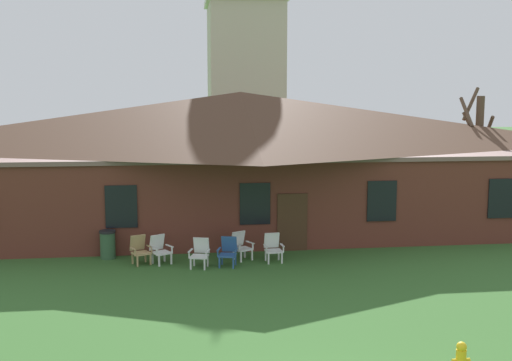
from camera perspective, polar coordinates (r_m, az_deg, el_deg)
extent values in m
cube|color=brown|center=(26.71, -1.42, -0.67)|extent=(23.45, 10.00, 3.20)
cube|color=#795B55|center=(26.51, -1.43, 2.92)|extent=(23.92, 10.20, 0.16)
pyramid|color=#4C3323|center=(26.44, -1.44, 5.69)|extent=(24.38, 10.40, 2.40)
cube|color=black|center=(21.69, -12.50, -2.40)|extent=(1.10, 0.06, 1.50)
cube|color=black|center=(21.75, -0.10, -2.18)|extent=(1.10, 0.06, 1.50)
cube|color=black|center=(22.79, 11.69, -1.89)|extent=(1.10, 0.06, 1.50)
cube|color=black|center=(24.70, 22.05, -1.56)|extent=(1.10, 0.06, 1.50)
cube|color=#422819|center=(22.08, 3.41, -3.92)|extent=(1.10, 0.06, 2.10)
cube|color=#BCB29E|center=(41.18, -1.01, 8.16)|extent=(4.80, 4.80, 11.60)
cube|color=silver|center=(41.66, -1.03, 16.41)|extent=(5.18, 5.18, 0.36)
cube|color=tan|center=(20.67, -9.85, -7.32)|extent=(0.07, 0.07, 0.36)
cube|color=tan|center=(20.51, -11.04, -7.47)|extent=(0.07, 0.07, 0.36)
cube|color=tan|center=(21.07, -10.31, -7.04)|extent=(0.07, 0.07, 0.36)
cube|color=tan|center=(20.91, -11.49, -7.19)|extent=(0.07, 0.07, 0.36)
cube|color=tan|center=(20.74, -10.69, -6.70)|extent=(0.71, 0.70, 0.05)
cube|color=tan|center=(20.95, -11.02, -5.72)|extent=(0.55, 0.39, 0.54)
cube|color=tan|center=(20.78, -9.93, -6.10)|extent=(0.25, 0.45, 0.03)
cube|color=tan|center=(20.66, -9.75, -6.49)|extent=(0.05, 0.05, 0.22)
cube|color=tan|center=(20.57, -11.43, -6.28)|extent=(0.25, 0.45, 0.03)
cube|color=tan|center=(20.45, -11.26, -6.68)|extent=(0.05, 0.05, 0.22)
cube|color=white|center=(20.66, -7.94, -7.28)|extent=(0.07, 0.07, 0.36)
cube|color=white|center=(20.44, -9.06, -7.47)|extent=(0.07, 0.07, 0.36)
cube|color=white|center=(21.03, -8.56, -7.03)|extent=(0.07, 0.07, 0.36)
cube|color=white|center=(20.81, -9.66, -7.21)|extent=(0.07, 0.07, 0.36)
cube|color=white|center=(20.68, -8.82, -6.70)|extent=(0.73, 0.73, 0.05)
cube|color=white|center=(20.88, -9.26, -5.72)|extent=(0.54, 0.43, 0.54)
cube|color=white|center=(20.76, -8.10, -6.07)|extent=(0.29, 0.43, 0.03)
cube|color=white|center=(20.65, -7.87, -6.46)|extent=(0.05, 0.05, 0.22)
cube|color=white|center=(20.48, -9.51, -6.29)|extent=(0.29, 0.43, 0.03)
cube|color=white|center=(20.37, -9.28, -6.68)|extent=(0.05, 0.05, 0.22)
cube|color=white|center=(19.85, -4.84, -7.86)|extent=(0.06, 0.06, 0.36)
cube|color=white|center=(19.96, -6.13, -7.79)|extent=(0.06, 0.06, 0.36)
cube|color=white|center=(20.26, -4.54, -7.53)|extent=(0.06, 0.06, 0.36)
cube|color=white|center=(20.37, -5.81, -7.47)|extent=(0.06, 0.06, 0.36)
cube|color=white|center=(20.05, -5.34, -7.10)|extent=(0.66, 0.65, 0.05)
cube|color=white|center=(20.27, -5.13, -6.06)|extent=(0.55, 0.32, 0.54)
cube|color=white|center=(19.92, -4.54, -6.61)|extent=(0.19, 0.47, 0.03)
cube|color=white|center=(19.79, -4.65, -7.03)|extent=(0.05, 0.05, 0.22)
cube|color=white|center=(20.06, -6.17, -6.53)|extent=(0.19, 0.47, 0.03)
cube|color=white|center=(19.93, -6.28, -6.95)|extent=(0.05, 0.05, 0.22)
cube|color=#2D5693|center=(19.95, -2.14, -7.75)|extent=(0.06, 0.06, 0.36)
cube|color=#2D5693|center=(20.04, -3.44, -7.70)|extent=(0.06, 0.06, 0.36)
cube|color=#2D5693|center=(20.37, -1.92, -7.43)|extent=(0.06, 0.06, 0.36)
cube|color=#2D5693|center=(20.46, -3.20, -7.37)|extent=(0.06, 0.06, 0.36)
cube|color=#2D5693|center=(20.15, -2.68, -7.00)|extent=(0.66, 0.64, 0.05)
cube|color=#2D5693|center=(20.37, -2.52, -5.96)|extent=(0.54, 0.32, 0.54)
cube|color=#2D5693|center=(20.03, -1.87, -6.51)|extent=(0.18, 0.47, 0.03)
cube|color=#2D5693|center=(19.91, -1.95, -6.93)|extent=(0.05, 0.05, 0.22)
cube|color=#2D5693|center=(20.14, -3.51, -6.44)|extent=(0.18, 0.47, 0.03)
cube|color=#2D5693|center=(20.01, -3.60, -6.86)|extent=(0.05, 0.05, 0.22)
cube|color=white|center=(20.94, -0.37, -7.00)|extent=(0.07, 0.07, 0.36)
cube|color=white|center=(20.69, -1.42, -7.19)|extent=(0.07, 0.07, 0.36)
cube|color=white|center=(21.29, -1.06, -6.75)|extent=(0.07, 0.07, 0.36)
cube|color=white|center=(21.04, -2.10, -6.93)|extent=(0.07, 0.07, 0.36)
cube|color=white|center=(20.94, -1.24, -6.43)|extent=(0.72, 0.71, 0.05)
cube|color=white|center=(21.12, -1.72, -5.47)|extent=(0.54, 0.41, 0.54)
cube|color=white|center=(21.03, -0.56, -5.81)|extent=(0.27, 0.44, 0.03)
cube|color=white|center=(20.93, -0.30, -6.19)|extent=(0.05, 0.05, 0.22)
cube|color=white|center=(20.72, -1.88, -6.03)|extent=(0.27, 0.44, 0.03)
cube|color=white|center=(20.61, -1.63, -6.41)|extent=(0.05, 0.05, 0.22)
cube|color=white|center=(20.57, 2.44, -7.28)|extent=(0.05, 0.05, 0.36)
cube|color=white|center=(20.47, 1.18, -7.35)|extent=(0.05, 0.05, 0.36)
cube|color=white|center=(20.99, 2.14, -6.97)|extent=(0.05, 0.05, 0.36)
cube|color=white|center=(20.88, 0.91, -7.05)|extent=(0.05, 0.05, 0.36)
cube|color=white|center=(20.67, 1.67, -6.61)|extent=(0.58, 0.56, 0.05)
cube|color=white|center=(20.89, 1.47, -5.61)|extent=(0.53, 0.23, 0.54)
cube|color=white|center=(20.67, 2.47, -6.06)|extent=(0.10, 0.47, 0.03)
cube|color=white|center=(20.55, 2.58, -6.46)|extent=(0.04, 0.04, 0.22)
cube|color=white|center=(20.54, 0.89, -6.14)|extent=(0.10, 0.47, 0.03)
cube|color=white|center=(20.42, 1.00, -6.55)|extent=(0.04, 0.04, 0.22)
cylinder|color=brown|center=(30.11, 20.06, 2.11)|extent=(0.36, 0.36, 5.60)
cylinder|color=brown|center=(30.20, 20.90, 4.48)|extent=(0.21, 0.98, 1.30)
cylinder|color=brown|center=(29.71, 19.11, 6.07)|extent=(0.20, 1.42, 1.38)
cylinder|color=brown|center=(29.67, 19.47, 4.74)|extent=(0.46, 1.14, 1.39)
cylinder|color=brown|center=(30.26, 19.47, 6.78)|extent=(1.07, 0.72, 1.55)
sphere|color=gold|center=(12.96, 18.69, -14.53)|extent=(0.20, 0.20, 0.20)
cylinder|color=gold|center=(13.02, 18.10, -15.74)|extent=(0.10, 0.08, 0.08)
cylinder|color=gold|center=(13.12, 19.16, -15.59)|extent=(0.10, 0.08, 0.08)
cylinder|color=#335638|center=(21.74, -13.71, -5.94)|extent=(0.52, 0.52, 0.90)
cylinder|color=black|center=(21.63, -13.75, -4.68)|extent=(0.56, 0.56, 0.08)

